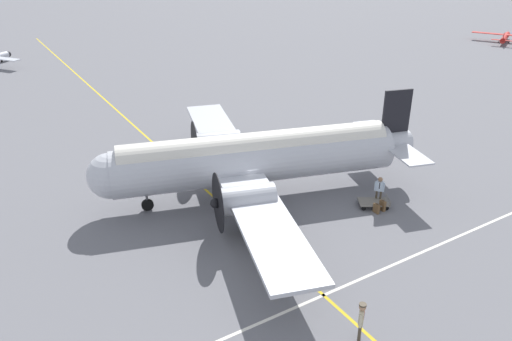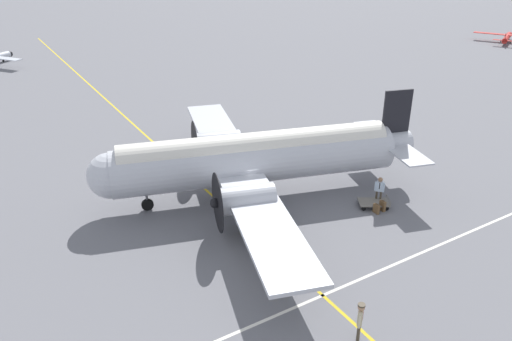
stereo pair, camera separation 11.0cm
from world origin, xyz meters
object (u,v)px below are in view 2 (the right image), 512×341
Objects in this scene: suitcase_upright_spare at (376,209)px; crew_foreground at (360,318)px; suitcase_near_door at (382,206)px; light_aircraft_taxiing at (507,37)px; passenger_boarding at (379,188)px; airliner_main at (249,158)px; baggage_cart at (374,203)px; traffic_cone at (271,260)px.

crew_foreground is at bearing 132.53° from suitcase_upright_spare.
suitcase_near_door is 0.08× the size of light_aircraft_taxiing.
passenger_boarding is 1.41m from suitcase_upright_spare.
airliner_main is at bearing 13.33° from passenger_boarding.
baggage_cart is at bearing 156.43° from airliner_main.
baggage_cart is 4.44× the size of traffic_cone.
crew_foreground reaches higher than suitcase_near_door.
light_aircraft_taxiing reaches higher than suitcase_near_door.
traffic_cone is (-6.33, 2.48, -2.38)m from airliner_main.
passenger_boarding is at bearing -78.72° from traffic_cone.
baggage_cart is 8.29m from traffic_cone.
crew_foreground is 1.03× the size of passenger_boarding.
light_aircraft_taxiing is at bearing -62.27° from suitcase_near_door.
light_aircraft_taxiing is (25.81, -50.30, 0.51)m from baggage_cart.
airliner_main reaches higher than traffic_cone.
light_aircraft_taxiing is (33.33, -58.23, -0.33)m from crew_foreground.
airliner_main is 38.84× the size of suitcase_upright_spare.
airliner_main is 34.93× the size of suitcase_near_door.
baggage_cart is (-4.78, -5.66, -2.32)m from airliner_main.
passenger_boarding is at bearing -27.19° from suitcase_near_door.
light_aircraft_taxiing reaches higher than baggage_cart.
airliner_main is at bearing -8.90° from baggage_cart.
airliner_main is 49.38× the size of traffic_cone.
crew_foreground reaches higher than baggage_cart.
light_aircraft_taxiing is (26.42, -50.70, 0.50)m from suitcase_upright_spare.
airliner_main is 7.77m from baggage_cart.
traffic_cone is at bearing 176.87° from light_aircraft_taxiing.
suitcase_upright_spare is at bearing 92.53° from suitcase_near_door.
traffic_cone is at bearing 42.07° from baggage_cart.
crew_foreground is 6.04m from traffic_cone.
crew_foreground is 11.41m from passenger_boarding.
suitcase_upright_spare is at bearing 179.31° from light_aircraft_taxiing.
suitcase_near_door is 56.72m from light_aircraft_taxiing.
light_aircraft_taxiing reaches higher than passenger_boarding.
traffic_cone is (-1.55, 8.14, -0.06)m from baggage_cart.
crew_foreground is 0.21× the size of light_aircraft_taxiing.
passenger_boarding is 8.84m from traffic_cone.
suitcase_near_door is at bearing 179.52° from light_aircraft_taxiing.
passenger_boarding is at bearing 159.77° from airliner_main.
airliner_main reaches higher than crew_foreground.
traffic_cone is (-1.72, 8.63, -0.84)m from passenger_boarding.
suitcase_near_door is 8.30m from traffic_cone.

